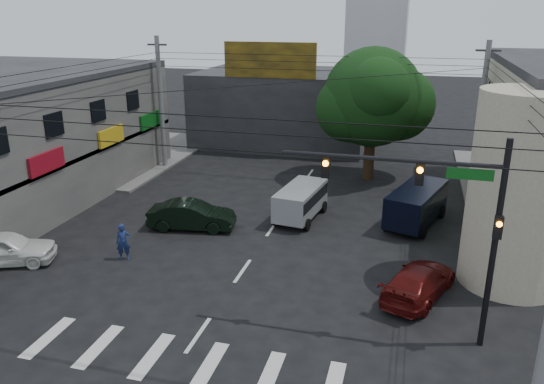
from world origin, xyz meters
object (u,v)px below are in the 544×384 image
at_px(utility_pole_far_right, 480,119).
at_px(white_compact, 4,248).
at_px(silver_minivan, 301,203).
at_px(street_tree, 373,98).
at_px(navy_van, 416,206).
at_px(dark_sedan, 192,215).
at_px(maroon_sedan, 419,281).
at_px(traffic_gantry, 443,208).
at_px(traffic_officer, 123,242).
at_px(utility_pole_far_left, 161,104).

bearing_deg(utility_pole_far_right, white_compact, -142.59).
bearing_deg(silver_minivan, street_tree, -11.46).
height_order(white_compact, silver_minivan, silver_minivan).
relative_size(white_compact, navy_van, 0.88).
bearing_deg(white_compact, dark_sedan, -69.20).
bearing_deg(navy_van, utility_pole_far_right, -9.73).
height_order(street_tree, utility_pole_far_right, utility_pole_far_right).
distance_m(street_tree, maroon_sedan, 16.32).
xyz_separation_m(traffic_gantry, white_compact, (-18.32, 0.94, -4.09)).
distance_m(dark_sedan, silver_minivan, 5.89).
xyz_separation_m(utility_pole_far_right, navy_van, (-3.30, -6.45, -3.60)).
bearing_deg(maroon_sedan, dark_sedan, 1.13).
bearing_deg(white_compact, silver_minivan, -74.65).
relative_size(dark_sedan, navy_van, 0.88).
distance_m(dark_sedan, maroon_sedan, 12.14).
xyz_separation_m(maroon_sedan, silver_minivan, (-6.28, 6.92, 0.25)).
bearing_deg(maroon_sedan, white_compact, 26.64).
bearing_deg(street_tree, utility_pole_far_right, -8.75).
height_order(white_compact, navy_van, navy_van).
bearing_deg(street_tree, traffic_gantry, -78.01).
xyz_separation_m(traffic_gantry, silver_minivan, (-6.69, 9.70, -3.93)).
xyz_separation_m(white_compact, traffic_officer, (4.94, 1.74, 0.12)).
bearing_deg(navy_van, utility_pole_far_left, 87.37).
xyz_separation_m(utility_pole_far_left, navy_van, (17.70, -6.45, -3.60)).
height_order(street_tree, white_compact, street_tree).
height_order(utility_pole_far_right, silver_minivan, utility_pole_far_right).
distance_m(street_tree, navy_van, 9.26).
bearing_deg(white_compact, street_tree, -62.00).
bearing_deg(utility_pole_far_left, utility_pole_far_right, 0.00).
distance_m(street_tree, silver_minivan, 9.90).
bearing_deg(traffic_officer, maroon_sedan, -28.49).
height_order(maroon_sedan, navy_van, navy_van).
bearing_deg(white_compact, utility_pole_far_left, -21.63).
relative_size(silver_minivan, traffic_officer, 2.53).
xyz_separation_m(street_tree, silver_minivan, (-2.87, -8.30, -4.57)).
height_order(street_tree, traffic_officer, street_tree).
bearing_deg(utility_pole_far_right, silver_minivan, -142.07).
bearing_deg(traffic_gantry, white_compact, 177.05).
xyz_separation_m(utility_pole_far_left, white_compact, (0.00, -16.06, -3.86)).
height_order(utility_pole_far_right, white_compact, utility_pole_far_right).
height_order(utility_pole_far_left, traffic_officer, utility_pole_far_left).
bearing_deg(dark_sedan, traffic_officer, 150.55).
relative_size(white_compact, maroon_sedan, 0.97).
xyz_separation_m(dark_sedan, maroon_sedan, (11.43, -4.08, -0.08)).
distance_m(silver_minivan, navy_van, 6.13).
bearing_deg(utility_pole_far_left, traffic_officer, -70.97).
height_order(maroon_sedan, traffic_officer, traffic_officer).
bearing_deg(white_compact, traffic_gantry, -114.58).
distance_m(street_tree, dark_sedan, 14.52).
xyz_separation_m(utility_pole_far_left, silver_minivan, (11.63, -7.30, -3.70)).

